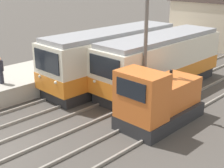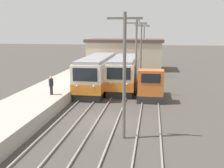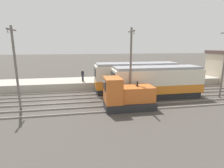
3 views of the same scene
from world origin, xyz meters
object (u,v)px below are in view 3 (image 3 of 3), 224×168
(commuter_train_left, at_px, (136,78))
(catenary_mast_mid, at_px, (131,64))
(commuter_train_center, at_px, (156,83))
(catenary_mast_far, at_px, (224,62))
(catenary_mast_near, at_px, (16,66))
(shunting_locomotive, at_px, (127,96))
(person_on_platform, at_px, (83,75))

(commuter_train_left, xyz_separation_m, catenary_mast_mid, (4.31, -2.02, 2.35))
(commuter_train_center, distance_m, catenary_mast_far, 7.61)
(catenary_mast_near, bearing_deg, shunting_locomotive, 81.33)
(commuter_train_center, relative_size, person_on_platform, 6.34)
(commuter_train_center, bearing_deg, commuter_train_left, -152.18)
(commuter_train_left, xyz_separation_m, catenary_mast_far, (4.31, 8.53, 2.35))
(shunting_locomotive, bearing_deg, catenary_mast_mid, 152.90)
(commuter_train_left, bearing_deg, catenary_mast_far, 63.21)
(person_on_platform, bearing_deg, shunting_locomotive, 25.07)
(commuter_train_left, relative_size, catenary_mast_near, 1.42)
(catenary_mast_mid, bearing_deg, catenary_mast_near, -90.00)
(shunting_locomotive, xyz_separation_m, person_on_platform, (-8.41, -3.93, 0.70))
(catenary_mast_far, relative_size, person_on_platform, 4.67)
(shunting_locomotive, relative_size, person_on_platform, 2.91)
(shunting_locomotive, relative_size, catenary_mast_mid, 0.62)
(commuter_train_center, height_order, person_on_platform, commuter_train_center)
(catenary_mast_mid, bearing_deg, commuter_train_center, 113.31)
(catenary_mast_mid, xyz_separation_m, catenary_mast_far, (0.00, 10.55, 0.00))
(commuter_train_left, height_order, catenary_mast_mid, catenary_mast_mid)
(catenary_mast_near, distance_m, person_on_platform, 9.31)
(commuter_train_left, xyz_separation_m, person_on_platform, (-2.61, -6.72, 0.19))
(commuter_train_center, relative_size, catenary_mast_far, 1.36)
(shunting_locomotive, height_order, catenary_mast_near, catenary_mast_near)
(commuter_train_left, distance_m, commuter_train_center, 3.17)
(commuter_train_left, bearing_deg, catenary_mast_mid, -25.14)
(catenary_mast_near, relative_size, catenary_mast_far, 1.00)
(commuter_train_left, height_order, catenary_mast_far, catenary_mast_far)
(catenary_mast_mid, distance_m, person_on_platform, 8.63)
(shunting_locomotive, height_order, person_on_platform, shunting_locomotive)
(catenary_mast_far, xyz_separation_m, person_on_platform, (-6.91, -15.25, -2.16))
(shunting_locomotive, height_order, catenary_mast_far, catenary_mast_far)
(catenary_mast_near, xyz_separation_m, catenary_mast_far, (0.00, 21.10, 0.00))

